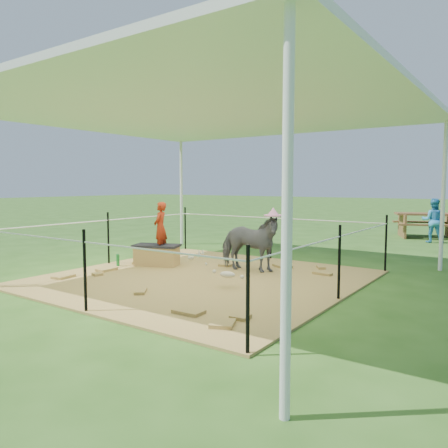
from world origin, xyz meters
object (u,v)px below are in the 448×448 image
Objects in this scene: woman at (160,222)px; straw_bale at (157,256)px; picnic_table_near at (427,225)px; distant_person at (433,221)px; green_bottle at (118,260)px; pony at (249,243)px; foal at (227,273)px.

straw_bale is at bearing -111.52° from woman.
straw_bale is 8.39m from picnic_table_near.
green_bottle is at bearing 50.56° from distant_person.
woman is 0.55× the size of picnic_table_near.
straw_bale is at bearing 99.85° from pony.
picnic_table_near is at bearing 73.57° from foal.
picnic_table_near is (3.21, 7.75, 0.15)m from straw_bale.
woman is 0.80× the size of pony.
woman reaches higher than distant_person.
pony is 7.40m from picnic_table_near.
foal is at bearing -169.25° from pony.
distant_person reaches higher than picnic_table_near.
pony reaches higher than picnic_table_near.
straw_bale is at bearing 152.80° from foal.
woman is at bearing 34.70° from green_bottle.
straw_bale is at bearing 39.29° from green_bottle.
woman is 1.21× the size of foal.
foal is at bearing 69.12° from distant_person.
green_bottle is 0.19× the size of distant_person.
distant_person is (1.49, 7.33, 0.34)m from foal.
woman is 1.06m from green_bottle.
woman reaches higher than green_bottle.
picnic_table_near is (3.76, 8.20, 0.21)m from green_bottle.
woman is (0.10, 0.00, 0.64)m from straw_bale.
foal is at bearing -119.38° from picnic_table_near.
woman reaches higher than straw_bale.
pony is 1.50× the size of foal.
distant_person reaches higher than pony.
distant_person is at bearing 59.92° from green_bottle.
foal is at bearing 49.10° from woman.
straw_bale is at bearing 52.46° from distant_person.
pony is 1.00× the size of distant_person.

